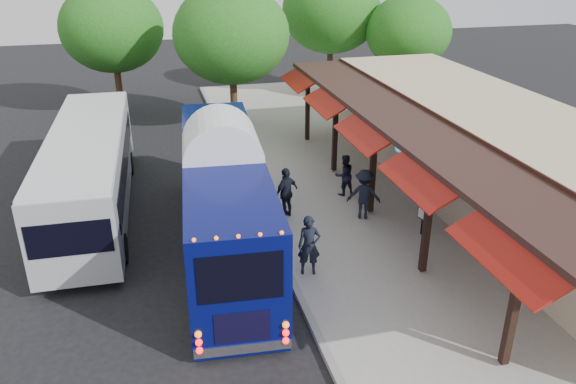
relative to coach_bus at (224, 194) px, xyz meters
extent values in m
plane|color=black|center=(1.45, -3.10, -1.87)|extent=(90.00, 90.00, 0.00)
cube|color=#9E9B93|center=(6.45, 0.90, -1.79)|extent=(10.00, 40.00, 0.15)
cube|color=gray|center=(1.50, 0.90, -1.79)|extent=(0.20, 40.00, 0.16)
cube|color=tan|center=(9.95, 0.90, -0.07)|extent=(5.00, 20.00, 3.60)
cube|color=black|center=(7.43, 0.90, 1.43)|extent=(0.06, 20.00, 0.60)
cube|color=#331E19|center=(6.35, 0.90, 1.53)|extent=(2.60, 20.00, 0.18)
cube|color=black|center=(5.23, -7.10, -0.06)|extent=(0.18, 0.18, 3.16)
cube|color=maroon|center=(4.80, -7.10, 1.28)|extent=(1.00, 3.20, 0.57)
cube|color=black|center=(5.23, -3.10, -0.06)|extent=(0.18, 0.18, 3.16)
cube|color=maroon|center=(4.80, -3.10, 1.28)|extent=(1.00, 3.20, 0.57)
cube|color=black|center=(5.23, 0.90, -0.06)|extent=(0.18, 0.18, 3.16)
cube|color=maroon|center=(4.80, 0.90, 1.28)|extent=(1.00, 3.20, 0.57)
cube|color=black|center=(5.23, 4.90, -0.06)|extent=(0.18, 0.18, 3.16)
cube|color=maroon|center=(4.80, 4.90, 1.28)|extent=(1.00, 3.20, 0.57)
cube|color=black|center=(5.23, 8.90, -0.06)|extent=(0.18, 0.18, 3.16)
cube|color=maroon|center=(4.80, 8.90, 1.28)|extent=(1.00, 3.20, 0.57)
sphere|color=#1A6E93|center=(5.65, -5.10, 1.01)|extent=(0.26, 0.26, 0.26)
sphere|color=#1A6E93|center=(5.65, -0.10, 1.01)|extent=(0.26, 0.26, 0.26)
sphere|color=#1A6E93|center=(5.65, 4.90, 1.01)|extent=(0.26, 0.26, 0.26)
cube|color=#070D57|center=(0.00, 0.01, -0.04)|extent=(3.12, 10.97, 2.84)
cube|color=#070D57|center=(0.00, 0.01, -1.60)|extent=(3.07, 10.85, 0.32)
ellipsoid|color=white|center=(0.00, 0.01, 1.36)|extent=(3.11, 10.75, 0.51)
cube|color=black|center=(0.00, -5.41, 0.43)|extent=(1.88, 0.17, 1.17)
cube|color=silver|center=(0.00, -5.34, -1.49)|extent=(2.26, 0.33, 0.25)
sphere|color=#FF0C0C|center=(-0.99, -5.43, -1.26)|extent=(0.16, 0.16, 0.16)
sphere|color=#FF0C0C|center=(0.99, -5.43, -1.26)|extent=(0.16, 0.16, 0.16)
cylinder|color=black|center=(-1.04, -4.10, -1.40)|extent=(0.34, 0.96, 0.94)
cylinder|color=black|center=(1.04, -4.10, -1.40)|extent=(0.34, 0.96, 0.94)
cylinder|color=black|center=(-1.04, 3.48, -1.40)|extent=(0.34, 0.96, 0.94)
cylinder|color=black|center=(1.04, 3.48, -1.40)|extent=(0.34, 0.96, 0.94)
cube|color=#969A9F|center=(-4.17, 3.79, -0.25)|extent=(2.69, 11.15, 2.56)
cube|color=black|center=(-5.39, 3.79, -0.04)|extent=(0.26, 9.43, 0.96)
cube|color=black|center=(-2.95, 3.79, -0.04)|extent=(0.26, 9.43, 0.96)
cube|color=silver|center=(-4.17, 3.79, 1.06)|extent=(2.63, 10.93, 0.10)
cylinder|color=black|center=(-5.28, -0.10, -1.41)|extent=(0.29, 0.93, 0.93)
cylinder|color=black|center=(-3.06, -0.10, -1.41)|extent=(0.29, 0.93, 0.93)
cylinder|color=black|center=(-5.28, 7.11, -1.41)|extent=(0.29, 0.93, 0.93)
cylinder|color=black|center=(-3.06, 7.11, -1.41)|extent=(0.29, 0.93, 0.93)
imported|color=black|center=(2.05, -2.30, -0.83)|extent=(0.73, 0.55, 1.79)
imported|color=black|center=(4.85, 2.63, -0.93)|extent=(0.86, 0.72, 1.58)
imported|color=black|center=(2.31, 1.38, -0.82)|extent=(1.12, 0.94, 1.80)
imported|color=black|center=(4.85, 0.63, -0.84)|extent=(1.30, 1.01, 1.77)
cube|color=black|center=(6.28, -0.98, -1.16)|extent=(0.07, 0.07, 1.12)
cube|color=black|center=(6.28, -0.98, -0.91)|extent=(0.17, 0.50, 0.61)
cube|color=white|center=(6.25, -0.98, -0.91)|extent=(0.12, 0.42, 0.51)
cylinder|color=#382314|center=(2.24, 11.93, -0.24)|extent=(0.36, 0.36, 3.25)
ellipsoid|color=#265916|center=(2.24, 11.93, 2.93)|extent=(5.62, 5.62, 4.77)
cylinder|color=#382314|center=(9.23, 17.79, -0.16)|extent=(0.36, 0.36, 3.43)
ellipsoid|color=#265916|center=(9.23, 17.79, 3.19)|extent=(5.92, 5.92, 5.03)
cylinder|color=#382314|center=(12.82, 14.58, -0.47)|extent=(0.36, 0.36, 2.81)
ellipsoid|color=#265916|center=(12.82, 14.58, 2.28)|extent=(4.85, 4.85, 4.12)
cylinder|color=#382314|center=(-3.44, 16.46, -0.30)|extent=(0.36, 0.36, 3.15)
ellipsoid|color=#265916|center=(-3.44, 16.46, 2.78)|extent=(5.44, 5.44, 4.62)
camera|label=1|loc=(-1.95, -15.56, 7.08)|focal=35.00mm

